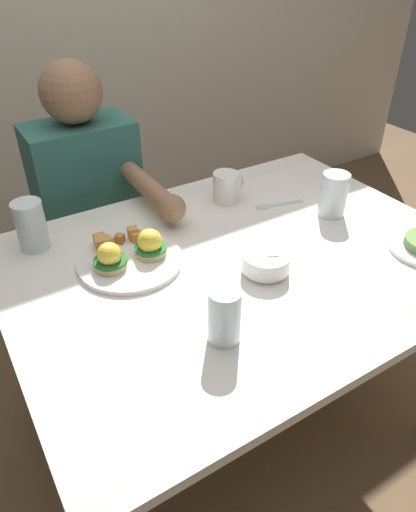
% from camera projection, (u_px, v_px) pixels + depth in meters
% --- Properties ---
extents(ground_plane, '(6.00, 6.00, 0.00)m').
position_uv_depth(ground_plane, '(233.00, 427.00, 1.64)').
color(ground_plane, brown).
extents(dining_table, '(1.20, 0.90, 0.74)m').
position_uv_depth(dining_table, '(240.00, 288.00, 1.28)').
color(dining_table, white).
rests_on(dining_table, ground_plane).
extents(eggs_benedict_plate, '(0.27, 0.27, 0.09)m').
position_uv_depth(eggs_benedict_plate, '(130.00, 255.00, 1.18)').
color(eggs_benedict_plate, white).
rests_on(eggs_benedict_plate, dining_table).
extents(fruit_bowl, '(0.12, 0.12, 0.06)m').
position_uv_depth(fruit_bowl, '(266.00, 262.00, 1.15)').
color(fruit_bowl, white).
rests_on(fruit_bowl, dining_table).
extents(coffee_mug, '(0.11, 0.08, 0.09)m').
position_uv_depth(coffee_mug, '(226.00, 186.00, 1.44)').
color(coffee_mug, white).
rests_on(coffee_mug, dining_table).
extents(fork, '(0.15, 0.06, 0.00)m').
position_uv_depth(fork, '(277.00, 205.00, 1.44)').
color(fork, silver).
rests_on(fork, dining_table).
extents(water_glass_near, '(0.07, 0.07, 0.13)m').
position_uv_depth(water_glass_near, '(224.00, 318.00, 0.94)').
color(water_glass_near, silver).
rests_on(water_glass_near, dining_table).
extents(water_glass_far, '(0.08, 0.08, 0.13)m').
position_uv_depth(water_glass_far, '(333.00, 197.00, 1.37)').
color(water_glass_far, silver).
rests_on(water_glass_far, dining_table).
extents(water_glass_extra, '(0.08, 0.08, 0.14)m').
position_uv_depth(water_glass_extra, '(32.00, 228.00, 1.22)').
color(water_glass_extra, silver).
rests_on(water_glass_extra, dining_table).
extents(diner_person, '(0.34, 0.54, 1.14)m').
position_uv_depth(diner_person, '(94.00, 210.00, 1.60)').
color(diner_person, '#33333D').
rests_on(diner_person, ground_plane).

